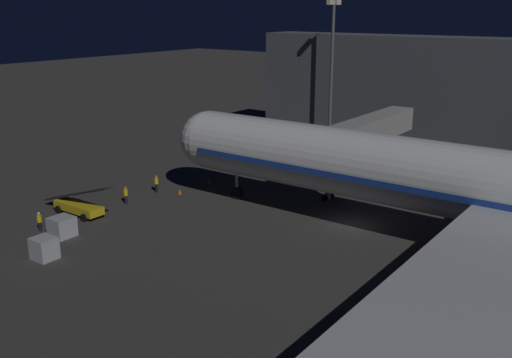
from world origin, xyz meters
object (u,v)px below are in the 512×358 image
baggage_container_mid_row (44,248)px  ground_crew_marshaller_fwd (156,183)px  ground_crew_by_belt_loader (40,221)px  traffic_cone_nose_port (209,181)px  belt_loader (79,206)px  baggage_container_near_belt (62,227)px  jet_bridge (358,134)px  ground_crew_under_port_wing (126,194)px  apron_floodlight_mast (332,63)px  traffic_cone_nose_starboard (180,191)px

baggage_container_mid_row → ground_crew_marshaller_fwd: bearing=-163.0°
ground_crew_by_belt_loader → traffic_cone_nose_port: ground_crew_by_belt_loader is taller
belt_loader → baggage_container_near_belt: size_ratio=5.08×
baggage_container_mid_row → traffic_cone_nose_port: (-21.51, -2.71, -0.54)m
jet_bridge → belt_loader: jet_bridge is taller
baggage_container_near_belt → ground_crew_under_port_wing: bearing=-166.7°
jet_bridge → apron_floodlight_mast: apron_floodlight_mast is taller
ground_crew_by_belt_loader → traffic_cone_nose_port: 18.65m
belt_loader → ground_crew_marshaller_fwd: size_ratio=5.02×
apron_floodlight_mast → traffic_cone_nose_starboard: size_ratio=34.02×
baggage_container_mid_row → ground_crew_by_belt_loader: ground_crew_by_belt_loader is taller
ground_crew_by_belt_loader → ground_crew_under_port_wing: size_ratio=0.96×
ground_crew_by_belt_loader → ground_crew_marshaller_fwd: ground_crew_marshaller_fwd is taller
traffic_cone_nose_starboard → ground_crew_by_belt_loader: bearing=-9.5°
belt_loader → traffic_cone_nose_starboard: (-9.67, 3.10, -0.58)m
baggage_container_mid_row → ground_crew_marshaller_fwd: size_ratio=0.96×
ground_crew_marshaller_fwd → ground_crew_under_port_wing: 4.28m
baggage_container_near_belt → traffic_cone_nose_starboard: size_ratio=3.19×
jet_bridge → ground_crew_by_belt_loader: bearing=-29.0°
belt_loader → traffic_cone_nose_starboard: bearing=162.2°
baggage_container_near_belt → belt_loader: bearing=-141.6°
ground_crew_marshaller_fwd → baggage_container_near_belt: bearing=10.3°
ground_crew_under_port_wing → baggage_container_near_belt: bearing=13.3°
baggage_container_mid_row → ground_crew_marshaller_fwd: (-16.16, -4.95, 0.16)m
ground_crew_by_belt_loader → traffic_cone_nose_starboard: ground_crew_by_belt_loader is taller
belt_loader → baggage_container_near_belt: (4.00, 3.17, -0.04)m
jet_bridge → ground_crew_marshaller_fwd: jet_bridge is taller
jet_bridge → baggage_container_mid_row: size_ratio=11.71×
apron_floodlight_mast → ground_crew_by_belt_loader: size_ratio=11.28×
jet_bridge → ground_crew_under_port_wing: size_ratio=11.53×
ground_crew_marshaller_fwd → traffic_cone_nose_port: ground_crew_marshaller_fwd is taller
apron_floodlight_mast → traffic_cone_nose_starboard: bearing=-2.6°
jet_bridge → traffic_cone_nose_starboard: bearing=-44.2°
apron_floodlight_mast → ground_crew_marshaller_fwd: apron_floodlight_mast is taller
jet_bridge → ground_crew_by_belt_loader: size_ratio=11.97×
baggage_container_mid_row → apron_floodlight_mast: bearing=-178.1°
baggage_container_mid_row → jet_bridge: bearing=161.7°
ground_crew_by_belt_loader → baggage_container_mid_row: bearing=59.2°
baggage_container_mid_row → ground_crew_marshaller_fwd: 16.90m
traffic_cone_nose_starboard → baggage_container_mid_row: bearing=9.0°
belt_loader → baggage_container_mid_row: 9.44m
traffic_cone_nose_port → traffic_cone_nose_starboard: bearing=0.0°
jet_bridge → belt_loader: bearing=-34.8°
apron_floodlight_mast → ground_crew_marshaller_fwd: bearing=-6.9°
ground_crew_marshaller_fwd → ground_crew_under_port_wing: size_ratio=1.03×
jet_bridge → traffic_cone_nose_port: size_ratio=36.10×
baggage_container_mid_row → traffic_cone_nose_port: bearing=-172.8°
apron_floodlight_mast → baggage_container_mid_row: 45.93m
jet_bridge → belt_loader: 27.98m
traffic_cone_nose_starboard → baggage_container_near_belt: bearing=0.3°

